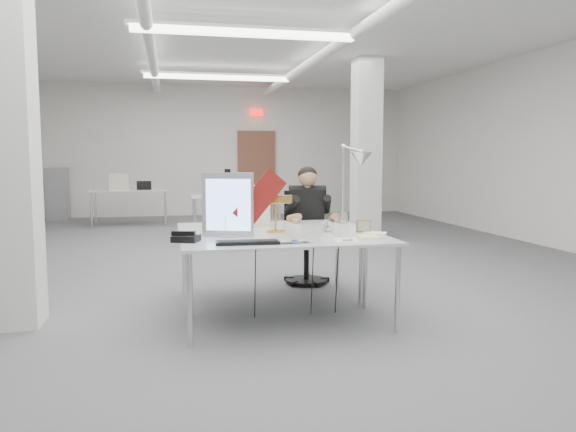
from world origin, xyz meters
The scene contains 23 objects.
room_shell centered at (0.04, 0.13, 1.69)m, with size 10.04×14.04×3.24m.
desk_main centered at (0.00, -2.50, 0.74)m, with size 1.80×0.90×0.03m, color silver.
desk_second centered at (0.00, -1.60, 0.74)m, with size 1.80×0.90×0.03m, color silver.
bg_desk_a centered at (0.20, 3.00, 0.74)m, with size 1.60×0.80×0.03m, color silver.
bg_desk_b centered at (-1.80, 5.20, 0.74)m, with size 1.60×0.80×0.03m, color silver.
filing_cabinet centered at (-3.50, 6.65, 0.60)m, with size 0.45×0.55×1.20m, color gray.
office_chair centered at (0.54, -0.96, 0.47)m, with size 0.46×0.46×0.94m, color black, non-canonical shape.
seated_person centered at (0.54, -1.01, 0.90)m, with size 0.47×0.59×0.88m, color black, non-canonical shape.
monitor centered at (-0.48, -2.27, 1.03)m, with size 0.45×0.05×0.56m, color silver.
pennant centered at (-0.21, -2.30, 1.09)m, with size 0.50×0.01×0.21m, color maroon.
keyboard centered at (-0.37, -2.72, 0.77)m, with size 0.50×0.17×0.02m, color black.
laptop centered at (0.00, -2.78, 0.77)m, with size 0.28×0.18×0.02m, color silver.
mouse centered at (0.45, -2.76, 0.77)m, with size 0.09×0.06×0.04m, color silver.
bankers_lamp centered at (-0.02, -2.08, 0.94)m, with size 0.32×0.13×0.36m, color gold, non-canonical shape.
desk_phone centered at (-0.85, -2.48, 0.78)m, with size 0.20×0.18×0.05m, color black.
picture_frame_left centered at (-0.63, -2.18, 0.81)m, with size 0.14×0.01×0.11m, color #9F7644.
picture_frame_right centered at (0.77, -2.23, 0.81)m, with size 0.14×0.01×0.11m, color #93643F.
desk_clock centered at (0.45, -2.15, 0.81)m, with size 0.11×0.11×0.03m, color #A6A5AA.
paper_stack_a centered at (0.45, -2.71, 0.76)m, with size 0.20×0.28×0.01m, color silver.
paper_stack_b centered at (0.71, -2.52, 0.76)m, with size 0.17×0.24×0.01m, color #E3E288.
paper_stack_c centered at (0.85, -2.32, 0.76)m, with size 0.21×0.15×0.01m, color white.
beige_monitor centered at (-0.24, -1.50, 0.95)m, with size 0.42×0.40×0.40m, color beige.
architect_lamp centered at (0.79, -1.78, 1.16)m, with size 0.21×0.62×0.80m, color silver, non-canonical shape.
Camera 1 is at (-0.98, -7.11, 1.44)m, focal length 35.00 mm.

